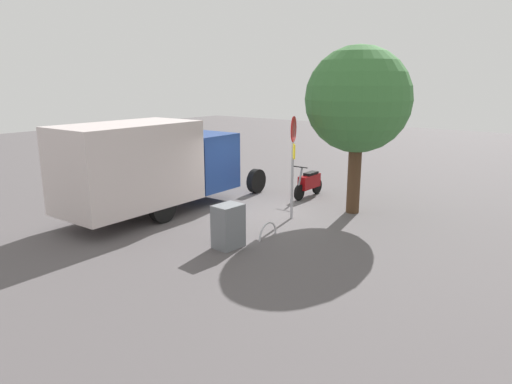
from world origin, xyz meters
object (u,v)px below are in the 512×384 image
Objects in this scene: utility_cabinet at (228,226)px; box_truck_near at (153,163)px; street_tree at (358,100)px; motorcycle at (309,183)px; stop_sign at (293,151)px; bike_rack_hoop at (268,237)px.

box_truck_near is at bearing -103.04° from utility_cabinet.
utility_cabinet is (4.84, -1.04, -2.98)m from street_tree.
street_tree is (0.90, 2.19, 3.01)m from motorcycle.
box_truck_near is at bearing -59.99° from stop_sign.
utility_cabinet is at bearing -15.51° from bike_rack_hoop.
motorcycle is 0.58× the size of stop_sign.
stop_sign is 3.43m from utility_cabinet.
bike_rack_hoop is at bearing 164.49° from utility_cabinet.
street_tree is at bearing 169.03° from bike_rack_hoop.
box_truck_near is 4.13m from utility_cabinet.
box_truck_near is 6.60m from street_tree.
street_tree reaches higher than bike_rack_hoop.
motorcycle is 1.63× the size of utility_cabinet.
motorcycle is 3.25m from stop_sign.
motorcycle is at bearing -158.90° from stop_sign.
street_tree is at bearing 66.93° from motorcycle.
stop_sign reaches higher than box_truck_near.
utility_cabinet is at bearing 2.31° from stop_sign.
bike_rack_hoop is (-0.32, 4.23, -1.61)m from box_truck_near.
bike_rack_hoop is at bearing -10.97° from street_tree.
stop_sign is (2.66, 1.03, 1.55)m from motorcycle.
box_truck_near is 6.88× the size of utility_cabinet.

